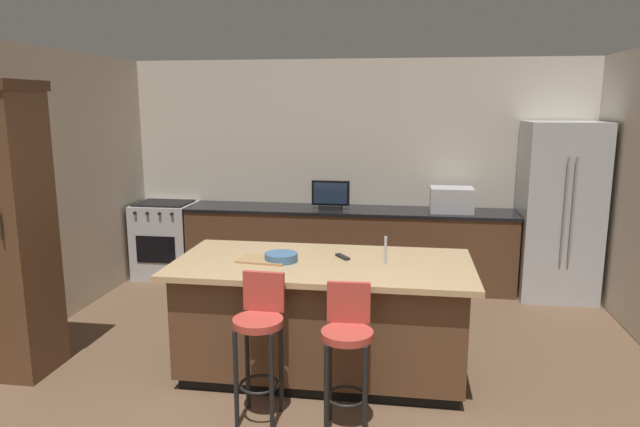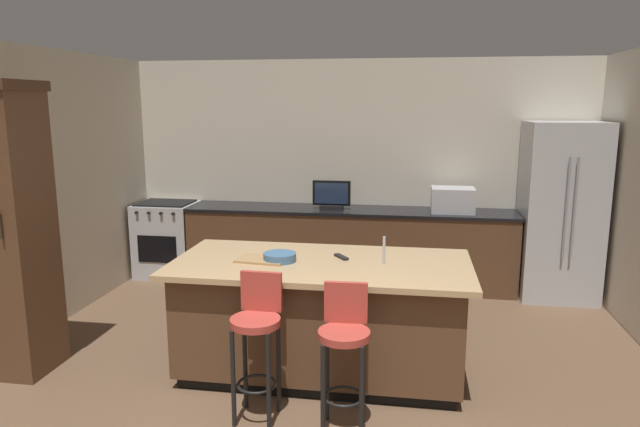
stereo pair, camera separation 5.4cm
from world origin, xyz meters
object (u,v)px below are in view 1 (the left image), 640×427
object	(u,v)px
kitchen_island	(323,316)
cutting_board	(264,260)
fruit_bowl	(281,257)
microwave	(452,200)
bar_stool_right	(347,345)
tv_remote	(343,257)
cell_phone	(275,261)
tv_monitor	(331,196)
bar_stool_left	(260,333)
cabinet_tower	(5,226)
range_oven	(166,239)
refrigerator	(558,211)

from	to	relation	value
kitchen_island	cutting_board	world-z (taller)	cutting_board
fruit_bowl	microwave	bearing A→B (deg)	57.92
bar_stool_right	tv_remote	bearing A→B (deg)	95.95
bar_stool_right	cell_phone	xyz separation A→B (m)	(-0.65, 0.73, 0.34)
bar_stool_right	cutting_board	distance (m)	1.10
tv_monitor	tv_remote	distance (m)	2.17
bar_stool_left	cutting_board	bearing A→B (deg)	103.85
cabinet_tower	bar_stool_left	world-z (taller)	cabinet_tower
range_oven	fruit_bowl	world-z (taller)	fruit_bowl
refrigerator	cell_phone	distance (m)	3.53
cutting_board	tv_remote	bearing A→B (deg)	16.08
cell_phone	cutting_board	size ratio (longest dim) A/B	0.39
kitchen_island	bar_stool_right	xyz separation A→B (m)	(0.28, -0.79, 0.12)
tv_remote	cutting_board	bearing A→B (deg)	160.95
microwave	cutting_board	bearing A→B (deg)	-124.41
bar_stool_left	cell_phone	world-z (taller)	bar_stool_left
range_oven	microwave	world-z (taller)	microwave
kitchen_island	bar_stool_right	world-z (taller)	bar_stool_right
tv_monitor	bar_stool_left	world-z (taller)	tv_monitor
refrigerator	bar_stool_left	bearing A→B (deg)	-131.46
cabinet_tower	tv_remote	size ratio (longest dim) A/B	13.61
bar_stool_left	tv_remote	xyz separation A→B (m)	(0.47, 0.86, 0.32)
kitchen_island	fruit_bowl	distance (m)	0.58
kitchen_island	cabinet_tower	xyz separation A→B (m)	(-2.46, -0.33, 0.73)
kitchen_island	cabinet_tower	bearing A→B (deg)	-172.25
range_oven	kitchen_island	bearing A→B (deg)	-44.89
range_oven	tv_monitor	bearing A→B (deg)	-1.39
microwave	bar_stool_left	bearing A→B (deg)	-115.88
tv_monitor	tv_remote	bearing A→B (deg)	-79.94
bar_stool_left	bar_stool_right	bearing A→B (deg)	-2.83
kitchen_island	fruit_bowl	size ratio (longest dim) A/B	9.03
fruit_bowl	tv_remote	xyz separation A→B (m)	(0.47, 0.17, -0.02)
cabinet_tower	tv_monitor	world-z (taller)	cabinet_tower
cabinet_tower	cell_phone	xyz separation A→B (m)	(2.09, 0.27, -0.27)
refrigerator	fruit_bowl	xyz separation A→B (m)	(-2.63, -2.29, -0.02)
tv_monitor	bar_stool_left	size ratio (longest dim) A/B	0.44
refrigerator	cabinet_tower	bearing A→B (deg)	-151.55
kitchen_island	bar_stool_left	distance (m)	0.81
tv_monitor	microwave	bearing A→B (deg)	2.14
refrigerator	fruit_bowl	world-z (taller)	refrigerator
tv_monitor	cutting_board	bearing A→B (deg)	-95.65
tv_monitor	cell_phone	distance (m)	2.33
fruit_bowl	tv_remote	world-z (taller)	fruit_bowl
kitchen_island	cutting_board	distance (m)	0.66
range_oven	bar_stool_left	distance (m)	3.64
microwave	cell_phone	bearing A→B (deg)	-122.69
microwave	cell_phone	xyz separation A→B (m)	(-1.52, -2.37, -0.13)
fruit_bowl	bar_stool_right	bearing A→B (deg)	-51.15
bar_stool_left	fruit_bowl	distance (m)	0.77
kitchen_island	fruit_bowl	bearing A→B (deg)	-172.96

